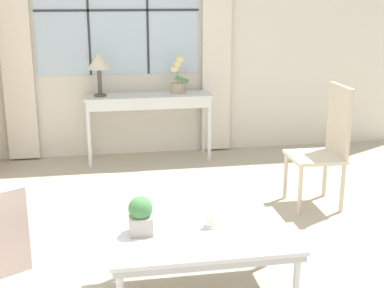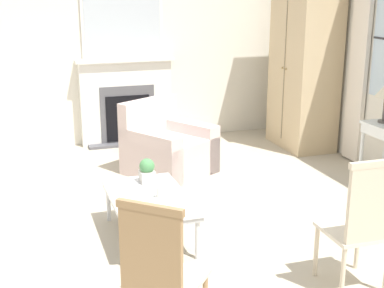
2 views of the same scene
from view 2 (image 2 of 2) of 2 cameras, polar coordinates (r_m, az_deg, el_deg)
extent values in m
plane|color=#B2A893|center=(5.36, -3.46, -8.25)|extent=(14.00, 14.00, 0.00)
cube|color=silver|center=(7.23, 17.35, 7.97)|extent=(0.33, 0.06, 2.50)
cube|color=silver|center=(8.00, -5.11, 10.32)|extent=(0.06, 7.20, 2.80)
cube|color=#515156|center=(8.00, -6.78, 0.19)|extent=(0.34, 1.20, 0.04)
cube|color=silver|center=(7.94, -7.04, 4.42)|extent=(0.18, 1.34, 1.21)
cube|color=silver|center=(7.81, -7.15, 8.88)|extent=(0.24, 1.42, 0.04)
cube|color=black|center=(7.89, -6.84, 2.76)|extent=(0.02, 0.64, 0.67)
cube|color=#515156|center=(7.88, -6.86, 3.20)|extent=(0.01, 0.80, 0.83)
cube|color=silver|center=(7.86, -7.43, 12.65)|extent=(0.04, 1.17, 1.02)
cube|color=silver|center=(7.84, -7.40, 12.64)|extent=(0.01, 1.09, 0.94)
cube|color=tan|center=(7.77, 11.87, 8.00)|extent=(1.01, 0.61, 2.30)
cube|color=#74644C|center=(7.63, 9.81, 7.61)|extent=(0.01, 0.01, 1.93)
sphere|color=#997F4C|center=(7.66, 9.61, 8.01)|extent=(0.03, 0.03, 0.03)
sphere|color=#997F4C|center=(7.57, 9.96, 7.90)|extent=(0.03, 0.03, 0.03)
cylinder|color=silver|center=(6.62, 17.62, -0.88)|extent=(0.04, 0.04, 0.71)
cylinder|color=#4C4742|center=(6.50, 19.77, 2.28)|extent=(0.13, 0.13, 0.02)
cube|color=beige|center=(6.62, -2.38, -1.24)|extent=(1.22, 1.22, 0.46)
cube|color=beige|center=(6.75, -4.69, 3.00)|extent=(0.59, 0.84, 0.44)
cube|color=beige|center=(6.85, -0.43, -0.03)|extent=(0.87, 0.63, 0.60)
cube|color=beige|center=(6.37, -4.49, -1.33)|extent=(0.87, 0.63, 0.60)
cube|color=beige|center=(4.29, 16.81, -8.88)|extent=(0.45, 0.45, 0.03)
cube|color=beige|center=(4.03, 18.73, -6.11)|extent=(0.04, 0.41, 0.57)
cube|color=beige|center=(3.92, 19.12, -2.01)|extent=(0.05, 0.43, 0.05)
cylinder|color=beige|center=(4.44, 13.11, -11.03)|extent=(0.04, 0.04, 0.43)
cylinder|color=beige|center=(4.63, 17.25, -10.17)|extent=(0.04, 0.04, 0.43)
cylinder|color=beige|center=(4.16, 15.78, -13.22)|extent=(0.04, 0.04, 0.43)
cube|color=beige|center=(3.50, -2.74, -14.30)|extent=(0.62, 0.62, 0.03)
cube|color=#9E7A51|center=(3.21, -4.42, -11.57)|extent=(0.30, 0.33, 0.54)
cube|color=#9E7A51|center=(3.09, -4.54, -6.81)|extent=(0.32, 0.35, 0.05)
cube|color=silver|center=(4.87, -4.61, -5.68)|extent=(1.12, 0.68, 0.03)
cube|color=#B1B3B8|center=(4.88, -4.60, -6.04)|extent=(1.09, 0.67, 0.04)
cylinder|color=silver|center=(5.36, -8.90, -6.13)|extent=(0.04, 0.04, 0.39)
cylinder|color=silver|center=(4.45, -6.64, -10.93)|extent=(0.04, 0.04, 0.39)
cylinder|color=silver|center=(5.47, -2.88, -5.47)|extent=(0.04, 0.04, 0.39)
cylinder|color=silver|center=(4.58, 0.58, -9.96)|extent=(0.04, 0.04, 0.39)
cube|color=#BCB7AD|center=(5.19, -4.80, -3.47)|extent=(0.14, 0.14, 0.11)
sphere|color=#47844C|center=(5.15, -4.83, -2.36)|extent=(0.15, 0.15, 0.15)
cylinder|color=silver|center=(4.81, -3.44, -5.68)|extent=(0.09, 0.09, 0.01)
cylinder|color=white|center=(4.80, -3.45, -5.14)|extent=(0.06, 0.06, 0.09)
cylinder|color=black|center=(4.78, -3.46, -4.60)|extent=(0.00, 0.00, 0.01)
camera|label=1|loc=(5.32, -39.27, 8.37)|focal=50.00mm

